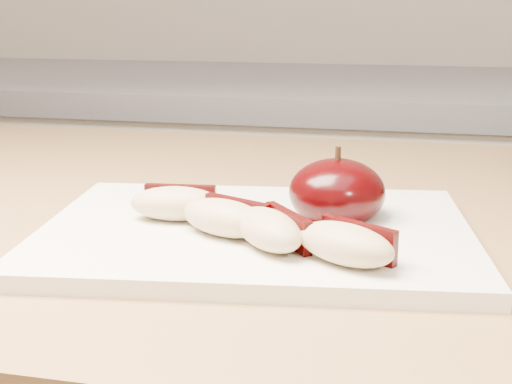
# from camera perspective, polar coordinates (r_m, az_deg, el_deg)

# --- Properties ---
(back_cabinet) EXTENTS (2.40, 0.62, 0.94)m
(back_cabinet) POSITION_cam_1_polar(r_m,az_deg,el_deg) (1.43, 4.71, -9.92)
(back_cabinet) COLOR silver
(back_cabinet) RESTS_ON ground
(cutting_board) EXTENTS (0.34, 0.27, 0.01)m
(cutting_board) POSITION_cam_1_polar(r_m,az_deg,el_deg) (0.52, 0.00, -3.31)
(cutting_board) COLOR silver
(cutting_board) RESTS_ON island_counter
(apple_half) EXTENTS (0.09, 0.09, 0.06)m
(apple_half) POSITION_cam_1_polar(r_m,az_deg,el_deg) (0.54, 6.49, -0.04)
(apple_half) COLOR black
(apple_half) RESTS_ON cutting_board
(apple_wedge_a) EXTENTS (0.07, 0.04, 0.03)m
(apple_wedge_a) POSITION_cam_1_polar(r_m,az_deg,el_deg) (0.53, -6.36, -0.88)
(apple_wedge_a) COLOR tan
(apple_wedge_a) RESTS_ON cutting_board
(apple_wedge_b) EXTENTS (0.08, 0.06, 0.03)m
(apple_wedge_b) POSITION_cam_1_polar(r_m,az_deg,el_deg) (0.50, -2.44, -2.04)
(apple_wedge_b) COLOR tan
(apple_wedge_b) RESTS_ON cutting_board
(apple_wedge_c) EXTENTS (0.07, 0.08, 0.03)m
(apple_wedge_c) POSITION_cam_1_polar(r_m,az_deg,el_deg) (0.47, 1.19, -2.98)
(apple_wedge_c) COLOR tan
(apple_wedge_c) RESTS_ON cutting_board
(apple_wedge_d) EXTENTS (0.08, 0.06, 0.03)m
(apple_wedge_d) POSITION_cam_1_polar(r_m,az_deg,el_deg) (0.45, 7.24, -4.10)
(apple_wedge_d) COLOR tan
(apple_wedge_d) RESTS_ON cutting_board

